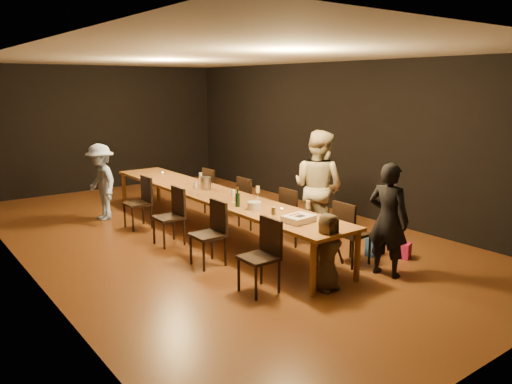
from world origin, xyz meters
TOP-DOWN VIEW (x-y plane):
  - ground at (0.00, 0.00)m, footprint 10.00×10.00m
  - room_shell at (0.00, 0.00)m, footprint 6.04×10.04m
  - table at (0.00, 0.00)m, footprint 0.90×6.00m
  - chair_right_0 at (0.85, -2.40)m, footprint 0.42×0.42m
  - chair_right_1 at (0.85, -1.20)m, footprint 0.42×0.42m
  - chair_right_2 at (0.85, 0.00)m, footprint 0.42×0.42m
  - chair_right_3 at (0.85, 1.20)m, footprint 0.42×0.42m
  - chair_left_0 at (-0.85, -2.40)m, footprint 0.42×0.42m
  - chair_left_1 at (-0.85, -1.20)m, footprint 0.42×0.42m
  - chair_left_2 at (-0.85, 0.00)m, footprint 0.42×0.42m
  - chair_left_3 at (-0.85, 1.20)m, footprint 0.42×0.42m
  - woman_birthday at (0.89, -2.98)m, footprint 0.49×0.64m
  - woman_tan at (1.15, -1.37)m, footprint 0.89×1.04m
  - man_blue at (-1.15, 2.15)m, footprint 0.56×0.96m
  - child at (-0.11, -2.86)m, footprint 0.51×0.35m
  - gift_bag_red at (1.66, -2.75)m, footprint 0.22×0.17m
  - gift_bag_blue at (1.37, -2.37)m, footprint 0.24×0.17m
  - birthday_cake at (-0.07, -2.26)m, footprint 0.41×0.35m
  - plate_stack at (-0.13, -1.35)m, footprint 0.21×0.21m
  - champagne_bottle at (-0.23, -1.06)m, footprint 0.09×0.09m
  - ice_bucket at (0.06, 0.33)m, footprint 0.21×0.21m
  - wineglass_0 at (-0.33, -2.05)m, footprint 0.06×0.06m
  - wineglass_1 at (0.29, -2.06)m, footprint 0.06×0.06m
  - wineglass_2 at (-0.13, -0.79)m, footprint 0.06×0.06m
  - wineglass_3 at (0.34, -0.82)m, footprint 0.06×0.06m
  - wineglass_4 at (-0.28, 0.10)m, footprint 0.06×0.06m
  - wineglass_5 at (0.25, 0.81)m, footprint 0.06×0.06m
  - tealight_near at (0.15, -1.65)m, footprint 0.05×0.05m
  - tealight_mid at (0.15, 0.35)m, footprint 0.05×0.05m
  - tealight_far at (0.15, 2.17)m, footprint 0.05×0.05m

SIDE VIEW (x-z plane):
  - ground at x=0.00m, z-range 0.00..0.00m
  - gift_bag_red at x=1.66m, z-range 0.00..0.24m
  - gift_bag_blue at x=1.37m, z-range 0.00..0.29m
  - chair_right_0 at x=0.85m, z-range 0.00..0.93m
  - chair_right_1 at x=0.85m, z-range 0.00..0.93m
  - chair_right_2 at x=0.85m, z-range 0.00..0.93m
  - chair_right_3 at x=0.85m, z-range 0.00..0.93m
  - chair_left_0 at x=-0.85m, z-range 0.00..0.93m
  - chair_left_1 at x=-0.85m, z-range 0.00..0.93m
  - chair_left_2 at x=-0.85m, z-range 0.00..0.93m
  - chair_left_3 at x=-0.85m, z-range 0.00..0.93m
  - child at x=-0.11m, z-range 0.00..1.00m
  - table at x=0.00m, z-range 0.33..1.08m
  - man_blue at x=-1.15m, z-range 0.00..1.46m
  - tealight_near at x=0.15m, z-range 0.75..0.78m
  - tealight_mid at x=0.15m, z-range 0.75..0.78m
  - tealight_far at x=0.15m, z-range 0.75..0.78m
  - woman_birthday at x=0.89m, z-range 0.00..1.56m
  - birthday_cake at x=-0.07m, z-range 0.75..0.84m
  - plate_stack at x=-0.13m, z-range 0.75..0.87m
  - wineglass_0 at x=-0.33m, z-range 0.75..0.96m
  - wineglass_1 at x=0.29m, z-range 0.75..0.96m
  - wineglass_2 at x=-0.13m, z-range 0.75..0.96m
  - wineglass_3 at x=0.34m, z-range 0.75..0.96m
  - wineglass_4 at x=-0.28m, z-range 0.75..0.96m
  - wineglass_5 at x=0.25m, z-range 0.75..0.96m
  - ice_bucket at x=0.06m, z-range 0.75..0.97m
  - champagne_bottle at x=-0.23m, z-range 0.75..1.06m
  - woman_tan at x=1.15m, z-range 0.00..1.85m
  - room_shell at x=0.00m, z-range 0.57..3.59m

